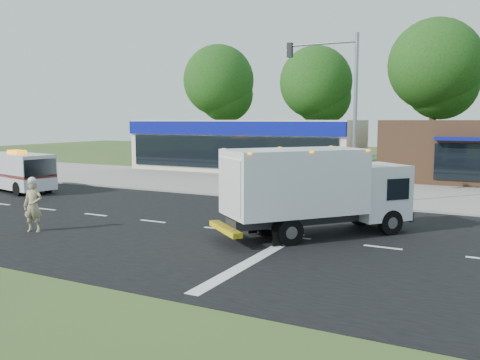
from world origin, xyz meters
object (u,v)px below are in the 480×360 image
(ems_box_truck, at_px, (314,186))
(emergency_worker, at_px, (33,205))
(traffic_signal_pole, at_px, (342,101))
(ambulance_van, at_px, (19,171))

(ems_box_truck, bearing_deg, emergency_worker, 154.27)
(ems_box_truck, relative_size, traffic_signal_pole, 0.83)
(ambulance_van, relative_size, traffic_signal_pole, 0.66)
(traffic_signal_pole, bearing_deg, ems_box_truck, -80.97)
(ems_box_truck, distance_m, emergency_worker, 10.04)
(emergency_worker, height_order, ambulance_van, ambulance_van)
(emergency_worker, bearing_deg, ambulance_van, 120.79)
(ambulance_van, bearing_deg, emergency_worker, -24.42)
(ambulance_van, bearing_deg, ems_box_truck, 3.76)
(emergency_worker, distance_m, traffic_signal_pole, 14.23)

